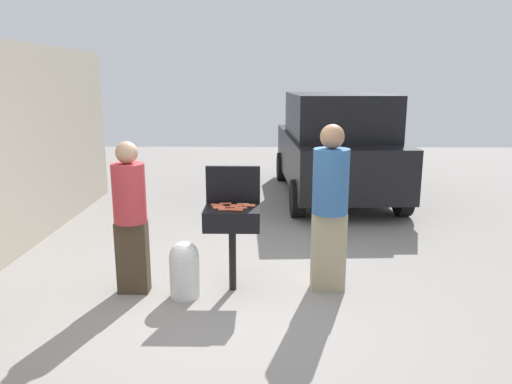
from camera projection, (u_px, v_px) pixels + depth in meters
ground_plane at (233, 300)px, 5.21m from camera, size 24.00×24.00×0.00m
bbq_grill at (232, 221)px, 5.31m from camera, size 0.60×0.44×0.94m
grill_lid_open at (233, 185)px, 5.44m from camera, size 0.60×0.05×0.42m
hot_dog_0 at (219, 208)px, 5.22m from camera, size 0.13×0.04×0.03m
hot_dog_1 at (224, 210)px, 5.16m from camera, size 0.13×0.03×0.03m
hot_dog_2 at (232, 207)px, 5.26m from camera, size 0.13×0.04×0.03m
hot_dog_3 at (236, 205)px, 5.33m from camera, size 0.13×0.04×0.03m
hot_dog_4 at (220, 207)px, 5.26m from camera, size 0.13×0.03×0.03m
hot_dog_5 at (241, 208)px, 5.23m from camera, size 0.13×0.03×0.03m
hot_dog_6 at (218, 206)px, 5.29m from camera, size 0.13×0.03×0.03m
hot_dog_7 at (249, 205)px, 5.34m from camera, size 0.13×0.04×0.03m
hot_dog_8 at (217, 205)px, 5.35m from camera, size 0.13×0.03×0.03m
hot_dog_9 at (237, 209)px, 5.18m from camera, size 0.13×0.03×0.03m
hot_dog_10 at (237, 210)px, 5.14m from camera, size 0.13×0.04×0.03m
hot_dog_11 at (243, 204)px, 5.38m from camera, size 0.13×0.03×0.03m
hot_dog_12 at (225, 204)px, 5.41m from camera, size 0.13×0.04×0.03m
hot_dog_13 at (249, 206)px, 5.31m from camera, size 0.13×0.03×0.03m
hot_dog_14 at (237, 206)px, 5.30m from camera, size 0.13×0.03×0.03m
propane_tank at (184, 268)px, 5.24m from camera, size 0.32×0.32×0.62m
person_left at (130, 213)px, 5.22m from camera, size 0.35×0.35×1.67m
person_right at (330, 203)px, 5.27m from camera, size 0.39×0.39×1.84m
parked_minivan at (335, 145)px, 9.61m from camera, size 2.20×4.49×2.02m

